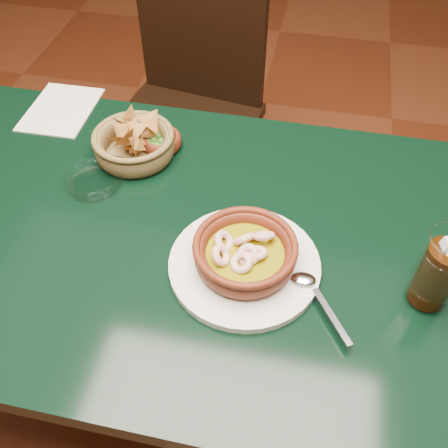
% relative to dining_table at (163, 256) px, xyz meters
% --- Properties ---
extents(ground, '(7.00, 7.00, 0.00)m').
position_rel_dining_table_xyz_m(ground, '(0.00, 0.00, -0.65)').
color(ground, '#471C0C').
rests_on(ground, ground).
extents(dining_table, '(1.20, 0.80, 0.75)m').
position_rel_dining_table_xyz_m(dining_table, '(0.00, 0.00, 0.00)').
color(dining_table, black).
rests_on(dining_table, ground).
extents(dining_chair, '(0.51, 0.51, 0.97)m').
position_rel_dining_table_xyz_m(dining_chair, '(-0.13, 0.71, -0.12)').
color(dining_chair, black).
rests_on(dining_chair, ground).
extents(shrimp_plate, '(0.35, 0.28, 0.08)m').
position_rel_dining_table_xyz_m(shrimp_plate, '(0.19, -0.07, 0.13)').
color(shrimp_plate, silver).
rests_on(shrimp_plate, dining_table).
extents(chip_basket, '(0.22, 0.22, 0.13)m').
position_rel_dining_table_xyz_m(chip_basket, '(-0.11, 0.20, 0.13)').
color(chip_basket, brown).
rests_on(chip_basket, dining_table).
extents(guacamole_ramekin, '(0.11, 0.11, 0.04)m').
position_rel_dining_table_xyz_m(guacamole_ramekin, '(-0.06, 0.24, 0.12)').
color(guacamole_ramekin, '#4D1A0D').
rests_on(guacamole_ramekin, dining_table).
extents(cola_drink, '(0.16, 0.16, 0.19)m').
position_rel_dining_table_xyz_m(cola_drink, '(0.52, -0.07, 0.18)').
color(cola_drink, white).
rests_on(cola_drink, dining_table).
extents(glass_ashtray, '(0.13, 0.13, 0.03)m').
position_rel_dining_table_xyz_m(glass_ashtray, '(-0.17, 0.09, 0.11)').
color(glass_ashtray, white).
rests_on(glass_ashtray, dining_table).
extents(paper_menu, '(0.16, 0.21, 0.00)m').
position_rel_dining_table_xyz_m(paper_menu, '(-0.36, 0.33, 0.10)').
color(paper_menu, beige).
rests_on(paper_menu, dining_table).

